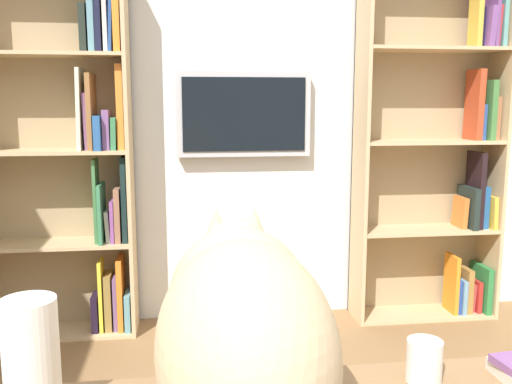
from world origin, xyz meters
TOP-DOWN VIEW (x-y plane):
  - wall_back at (0.00, -2.23)m, footprint 4.52×0.06m
  - bookshelf_left at (-1.20, -2.07)m, footprint 0.89×0.28m
  - bookshelf_right at (1.00, -2.06)m, footprint 0.83×0.28m
  - wall_mounted_tv at (0.03, -2.15)m, footprint 0.80×0.07m
  - cat at (0.28, 0.22)m, footprint 0.34×0.70m
  - paper_towel_roll at (0.70, 0.12)m, footprint 0.11×0.11m
  - coffee_mug at (-0.14, 0.09)m, footprint 0.08×0.08m

SIDE VIEW (x-z plane):
  - coffee_mug at x=-0.14m, z-range 0.73..0.82m
  - paper_towel_roll at x=0.70m, z-range 0.73..0.97m
  - cat at x=0.28m, z-range 0.73..1.14m
  - bookshelf_right at x=1.00m, z-range -0.03..2.13m
  - bookshelf_left at x=-1.20m, z-range -0.04..2.18m
  - wall_mounted_tv at x=0.03m, z-range 1.03..1.53m
  - wall_back at x=0.00m, z-range 0.00..2.70m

